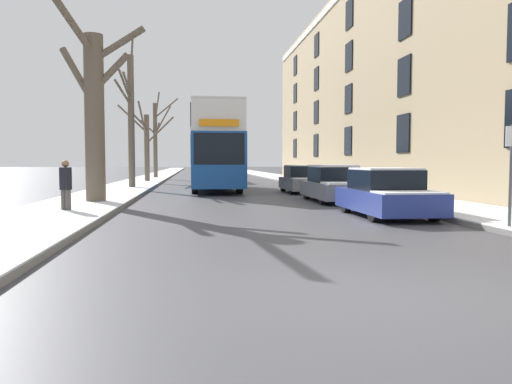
# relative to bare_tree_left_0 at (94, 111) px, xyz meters

# --- Properties ---
(ground_plane) EXTENTS (320.00, 320.00, 0.00)m
(ground_plane) POSITION_rel_bare_tree_left_0_xyz_m (5.66, -13.11, -3.43)
(ground_plane) COLOR #424247
(sidewalk_left) EXTENTS (3.16, 130.00, 0.16)m
(sidewalk_left) POSITION_rel_bare_tree_left_0_xyz_m (-0.42, 39.89, -3.35)
(sidewalk_left) COLOR slate
(sidewalk_left) RESTS_ON ground
(sidewalk_right) EXTENTS (3.16, 130.00, 0.16)m
(sidewalk_right) POSITION_rel_bare_tree_left_0_xyz_m (11.75, 39.89, -3.35)
(sidewalk_right) COLOR slate
(sidewalk_right) RESTS_ON ground
(terrace_facade_right) EXTENTS (9.10, 48.10, 13.25)m
(terrace_facade_right) POSITION_rel_bare_tree_left_0_xyz_m (17.82, 12.28, 3.20)
(terrace_facade_right) COLOR tan
(terrace_facade_right) RESTS_ON ground
(bare_tree_left_0) EXTENTS (3.21, 2.74, 7.08)m
(bare_tree_left_0) POSITION_rel_bare_tree_left_0_xyz_m (0.00, 0.00, 0.00)
(bare_tree_left_0) COLOR brown
(bare_tree_left_0) RESTS_ON ground
(bare_tree_left_1) EXTENTS (0.97, 3.08, 8.96)m
(bare_tree_left_1) POSITION_rel_bare_tree_left_0_xyz_m (0.00, 10.44, 0.69)
(bare_tree_left_1) COLOR brown
(bare_tree_left_1) RESTS_ON ground
(bare_tree_left_2) EXTENTS (4.12, 3.57, 5.94)m
(bare_tree_left_2) POSITION_rel_bare_tree_left_0_xyz_m (-0.02, 19.83, -0.46)
(bare_tree_left_2) COLOR brown
(bare_tree_left_2) RESTS_ON ground
(bare_tree_left_3) EXTENTS (3.50, 2.12, 7.89)m
(bare_tree_left_3) POSITION_rel_bare_tree_left_0_xyz_m (0.05, 28.55, 0.49)
(bare_tree_left_3) COLOR brown
(bare_tree_left_3) RESTS_ON ground
(double_decker_bus) EXTENTS (2.59, 10.68, 4.55)m
(double_decker_bus) POSITION_rel_bare_tree_left_0_xyz_m (4.69, 9.36, -0.85)
(double_decker_bus) COLOR #194C99
(double_decker_bus) RESTS_ON ground
(parked_car_0) EXTENTS (1.88, 4.11, 1.41)m
(parked_car_0) POSITION_rel_bare_tree_left_0_xyz_m (9.07, -4.83, -2.78)
(parked_car_0) COLOR navy
(parked_car_0) RESTS_ON ground
(parked_car_1) EXTENTS (1.82, 4.45, 1.47)m
(parked_car_1) POSITION_rel_bare_tree_left_0_xyz_m (9.07, 0.66, -2.76)
(parked_car_1) COLOR slate
(parked_car_1) RESTS_ON ground
(parked_car_2) EXTENTS (1.79, 4.02, 1.42)m
(parked_car_2) POSITION_rel_bare_tree_left_0_xyz_m (9.07, 6.53, -2.77)
(parked_car_2) COLOR slate
(parked_car_2) RESTS_ON ground
(oncoming_van) EXTENTS (2.08, 5.54, 2.47)m
(oncoming_van) POSITION_rel_bare_tree_left_0_xyz_m (4.68, 21.66, -2.09)
(oncoming_van) COLOR #333842
(oncoming_van) RESTS_ON ground
(pedestrian_left_sidewalk) EXTENTS (0.36, 0.36, 1.63)m
(pedestrian_left_sidewalk) POSITION_rel_bare_tree_left_0_xyz_m (-0.22, -3.35, -2.53)
(pedestrian_left_sidewalk) COLOR #4C4742
(pedestrian_left_sidewalk) RESTS_ON ground
(street_sign_post) EXTENTS (0.32, 0.07, 2.39)m
(street_sign_post) POSITION_rel_bare_tree_left_0_xyz_m (10.46, -8.48, -2.05)
(street_sign_post) COLOR #4C4F54
(street_sign_post) RESTS_ON ground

